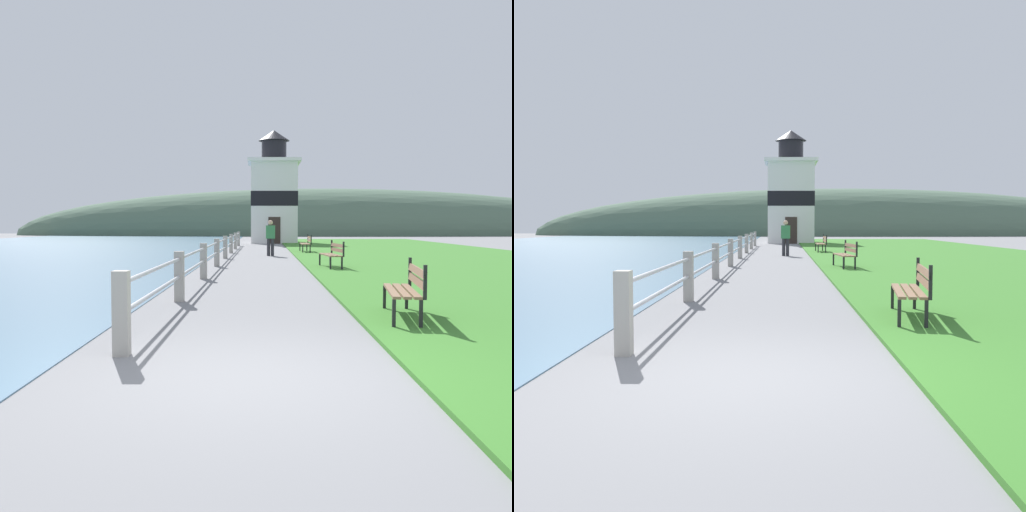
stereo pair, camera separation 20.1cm
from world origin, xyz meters
TOP-DOWN VIEW (x-y plane):
  - ground_plane at (0.00, 0.00)m, footprint 160.00×160.00m
  - grass_verge at (7.59, 19.28)m, footprint 12.00×57.83m
  - seawall_railing at (-1.49, 16.88)m, footprint 0.18×31.95m
  - park_bench_near at (2.38, 3.39)m, footprint 0.72×1.87m
  - park_bench_midway at (2.48, 13.55)m, footprint 0.64×1.86m
  - park_bench_far at (2.40, 24.00)m, footprint 0.49×1.95m
  - lighthouse at (1.00, 38.97)m, footprint 4.02×4.02m
  - person_strolling at (0.49, 21.13)m, footprint 0.43×0.26m
  - distant_hillside at (8.00, 68.55)m, footprint 80.00×16.00m

SIDE VIEW (x-z plane):
  - ground_plane at x=0.00m, z-range 0.00..0.00m
  - distant_hillside at x=8.00m, z-range -6.00..6.00m
  - grass_verge at x=7.59m, z-range 0.00..0.06m
  - park_bench_midway at x=2.48m, z-range 0.07..1.01m
  - park_bench_near at x=2.38m, z-range 0.07..1.01m
  - park_bench_far at x=2.40m, z-range 0.07..1.01m
  - seawall_railing at x=-1.49m, z-range 0.08..1.06m
  - person_strolling at x=0.49m, z-range 0.07..1.74m
  - lighthouse at x=1.00m, z-range -0.65..8.04m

